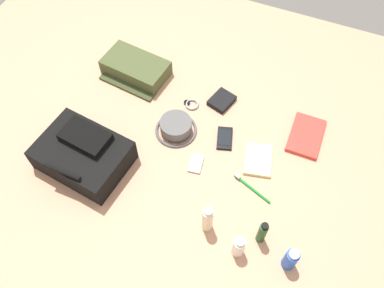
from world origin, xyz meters
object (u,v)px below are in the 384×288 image
(deodorant_spray, at_px, (291,259))
(wallet, at_px, (222,100))
(toothbrush, at_px, (250,187))
(wristwatch, at_px, (191,104))
(bucket_hat, at_px, (176,127))
(cell_phone, at_px, (225,138))
(shampoo_bottle, at_px, (262,232))
(backpack, at_px, (83,154))
(lotion_bottle, at_px, (208,219))
(paperback_novel, at_px, (306,136))
(toiletry_pouch, at_px, (135,68))
(notepad, at_px, (258,160))
(toothpaste_tube, at_px, (239,247))
(media_player, at_px, (196,164))

(deodorant_spray, bearing_deg, wallet, -51.41)
(deodorant_spray, distance_m, toothbrush, 0.33)
(deodorant_spray, distance_m, wristwatch, 0.80)
(bucket_hat, distance_m, cell_phone, 0.21)
(shampoo_bottle, height_order, toothbrush, shampoo_bottle)
(bucket_hat, xyz_separation_m, toothbrush, (-0.38, 0.14, -0.02))
(deodorant_spray, distance_m, wallet, 0.76)
(backpack, relative_size, lotion_bottle, 2.46)
(bucket_hat, distance_m, paperback_novel, 0.56)
(toiletry_pouch, height_order, paperback_novel, toiletry_pouch)
(lotion_bottle, xyz_separation_m, notepad, (-0.09, -0.35, -0.07))
(toothpaste_tube, bearing_deg, toiletry_pouch, -40.53)
(paperback_novel, bearing_deg, toothbrush, 66.04)
(lotion_bottle, bearing_deg, backpack, -6.91)
(wristwatch, bearing_deg, notepad, 156.31)
(toiletry_pouch, bearing_deg, wristwatch, 167.10)
(toothbrush, bearing_deg, toiletry_pouch, -27.73)
(shampoo_bottle, relative_size, media_player, 1.48)
(toothpaste_tube, height_order, paperback_novel, toothpaste_tube)
(lotion_bottle, relative_size, cell_phone, 1.21)
(toiletry_pouch, xyz_separation_m, toothbrush, (-0.69, 0.36, -0.03))
(toiletry_pouch, xyz_separation_m, cell_phone, (-0.52, 0.19, -0.03))
(backpack, bearing_deg, bucket_hat, -134.32)
(deodorant_spray, bearing_deg, shampoo_bottle, -22.78)
(shampoo_bottle, xyz_separation_m, toothpaste_tube, (0.06, 0.08, -0.01))
(backpack, distance_m, wristwatch, 0.53)
(toothpaste_tube, bearing_deg, wristwatch, -53.13)
(shampoo_bottle, bearing_deg, notepad, -71.06)
(cell_phone, height_order, notepad, notepad)
(toothbrush, relative_size, notepad, 1.13)
(lotion_bottle, height_order, paperback_novel, lotion_bottle)
(wallet, bearing_deg, toothpaste_tube, 131.40)
(deodorant_spray, xyz_separation_m, notepad, (0.23, -0.37, -0.05))
(backpack, xyz_separation_m, toothbrush, (-0.66, -0.15, -0.05))
(toothpaste_tube, distance_m, wristwatch, 0.69)
(lotion_bottle, height_order, media_player, lotion_bottle)
(backpack, xyz_separation_m, wristwatch, (-0.28, -0.44, -0.05))
(cell_phone, distance_m, media_player, 0.17)
(shampoo_bottle, xyz_separation_m, wristwatch, (0.48, -0.48, -0.06))
(toothpaste_tube, relative_size, notepad, 0.76)
(bucket_hat, height_order, wristwatch, bucket_hat)
(backpack, xyz_separation_m, toiletry_pouch, (0.03, -0.51, -0.03))
(toothbrush, bearing_deg, notepad, -86.36)
(wristwatch, bearing_deg, media_player, 116.34)
(paperback_novel, bearing_deg, wristwatch, 3.54)
(backpack, height_order, wallet, backpack)
(paperback_novel, relative_size, wristwatch, 2.94)
(toiletry_pouch, distance_m, cell_phone, 0.55)
(shampoo_bottle, distance_m, toothbrush, 0.22)
(shampoo_bottle, distance_m, wristwatch, 0.68)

